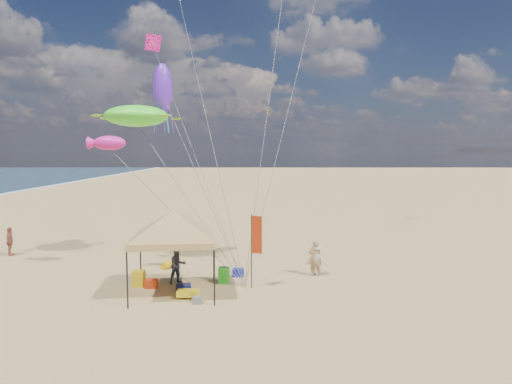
# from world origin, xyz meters

# --- Properties ---
(ground) EXTENTS (280.00, 280.00, 0.00)m
(ground) POSITION_xyz_m (0.00, 0.00, 0.00)
(ground) COLOR tan
(ground) RESTS_ON ground
(canopy_tent) EXTENTS (6.65, 6.65, 4.12)m
(canopy_tent) POSITION_xyz_m (-3.43, -0.37, 3.43)
(canopy_tent) COLOR black
(canopy_tent) RESTS_ON ground
(feather_flag) EXTENTS (0.48, 0.19, 3.27)m
(feather_flag) POSITION_xyz_m (-0.03, 0.32, 2.17)
(feather_flag) COLOR black
(feather_flag) RESTS_ON ground
(cooler_red) EXTENTS (0.54, 0.38, 0.38)m
(cooler_red) POSITION_xyz_m (-4.60, 0.40, 0.19)
(cooler_red) COLOR red
(cooler_red) RESTS_ON ground
(cooler_blue) EXTENTS (0.54, 0.38, 0.38)m
(cooler_blue) POSITION_xyz_m (-0.86, 2.19, 0.19)
(cooler_blue) COLOR #111891
(cooler_blue) RESTS_ON ground
(bag_navy) EXTENTS (0.69, 0.54, 0.36)m
(bag_navy) POSITION_xyz_m (-3.11, -0.09, 0.18)
(bag_navy) COLOR #0D123B
(bag_navy) RESTS_ON ground
(bag_orange) EXTENTS (0.54, 0.69, 0.36)m
(bag_orange) POSITION_xyz_m (-4.57, 3.60, 0.18)
(bag_orange) COLOR #D89B0C
(bag_orange) RESTS_ON ground
(chair_green) EXTENTS (0.50, 0.50, 0.70)m
(chair_green) POSITION_xyz_m (-1.47, 1.17, 0.35)
(chair_green) COLOR #25901A
(chair_green) RESTS_ON ground
(chair_yellow) EXTENTS (0.50, 0.50, 0.70)m
(chair_yellow) POSITION_xyz_m (-5.22, 0.65, 0.35)
(chair_yellow) COLOR yellow
(chair_yellow) RESTS_ON ground
(crate_grey) EXTENTS (0.34, 0.30, 0.28)m
(crate_grey) POSITION_xyz_m (-2.32, -1.66, 0.14)
(crate_grey) COLOR slate
(crate_grey) RESTS_ON ground
(beach_cart) EXTENTS (0.90, 0.50, 0.24)m
(beach_cart) POSITION_xyz_m (-2.78, -0.94, 0.20)
(beach_cart) COLOR yellow
(beach_cart) RESTS_ON ground
(person_near_a) EXTENTS (0.67, 0.47, 1.77)m
(person_near_a) POSITION_xyz_m (2.85, 2.29, 0.88)
(person_near_a) COLOR tan
(person_near_a) RESTS_ON ground
(person_near_b) EXTENTS (1.03, 0.99, 1.67)m
(person_near_b) POSITION_xyz_m (-3.55, 1.06, 0.84)
(person_near_b) COLOR #3D4253
(person_near_b) RESTS_ON ground
(person_near_c) EXTENTS (1.13, 0.86, 1.54)m
(person_near_c) POSITION_xyz_m (2.93, 2.38, 0.77)
(person_near_c) COLOR beige
(person_near_c) RESTS_ON ground
(person_far_a) EXTENTS (0.64, 1.05, 1.66)m
(person_far_a) POSITION_xyz_m (-14.15, 6.46, 0.83)
(person_far_a) COLOR #A6533F
(person_far_a) RESTS_ON ground
(turtle_kite) EXTENTS (3.44, 2.78, 1.12)m
(turtle_kite) POSITION_xyz_m (-6.31, 4.97, 7.84)
(turtle_kite) COLOR #45FB2B
(turtle_kite) RESTS_ON ground
(fish_kite) EXTENTS (1.67, 1.04, 0.69)m
(fish_kite) POSITION_xyz_m (-6.93, 2.43, 6.38)
(fish_kite) COLOR #D71D95
(fish_kite) RESTS_ON ground
(squid_kite) EXTENTS (1.37, 1.37, 2.68)m
(squid_kite) POSITION_xyz_m (-4.93, 5.22, 9.27)
(squid_kite) COLOR #6224D0
(squid_kite) RESTS_ON ground
(stunt_kite_pink) EXTENTS (1.23, 1.06, 1.04)m
(stunt_kite_pink) POSITION_xyz_m (-7.38, 14.01, 13.71)
(stunt_kite_pink) COLOR #F418AC
(stunt_kite_pink) RESTS_ON ground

